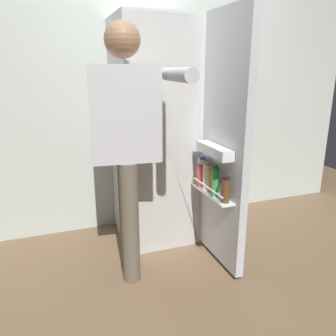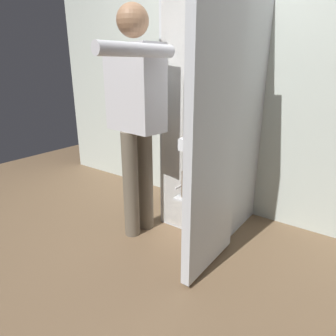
% 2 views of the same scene
% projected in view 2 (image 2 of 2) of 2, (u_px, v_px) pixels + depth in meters
% --- Properties ---
extents(ground_plane, '(6.27, 6.27, 0.00)m').
position_uv_depth(ground_plane, '(172.00, 246.00, 2.28)').
color(ground_plane, brown).
extents(kitchen_wall, '(4.40, 0.10, 2.53)m').
position_uv_depth(kitchen_wall, '(234.00, 71.00, 2.57)').
color(kitchen_wall, beige).
rests_on(kitchen_wall, ground_plane).
extents(refrigerator, '(0.66, 1.20, 1.82)m').
position_uv_depth(refrigerator, '(212.00, 119.00, 2.35)').
color(refrigerator, silver).
rests_on(refrigerator, ground_plane).
extents(person, '(0.56, 0.79, 1.71)m').
position_uv_depth(person, '(137.00, 106.00, 2.17)').
color(person, '#665B4C').
rests_on(person, ground_plane).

